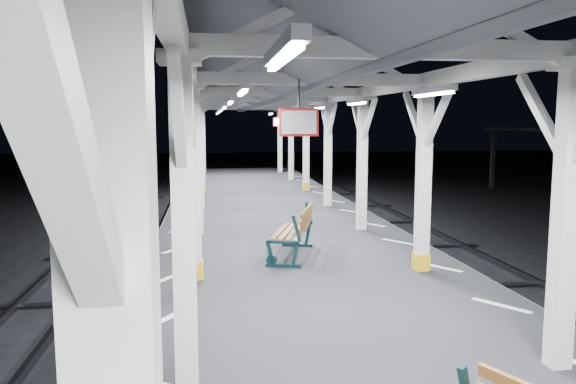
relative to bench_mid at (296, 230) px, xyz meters
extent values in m
plane|color=black|center=(0.05, -3.41, -1.53)|extent=(120.00, 120.00, 0.00)
cube|color=black|center=(0.05, -3.41, -1.03)|extent=(6.00, 50.00, 1.00)
cube|color=silver|center=(-2.40, -3.41, -0.53)|extent=(1.00, 48.00, 0.01)
cube|color=silver|center=(2.50, -3.41, -0.53)|extent=(1.00, 48.00, 0.01)
cube|color=silver|center=(-1.95, -8.86, 2.22)|extent=(0.10, 0.99, 0.99)
cube|color=silver|center=(-1.95, -9.96, 2.22)|extent=(0.10, 0.99, 0.99)
cube|color=silver|center=(-1.95, -5.41, 1.07)|extent=(0.22, 0.22, 3.20)
cube|color=silver|center=(-1.95, -5.41, 2.73)|extent=(0.40, 0.40, 0.12)
cube|color=silver|center=(-1.95, -4.86, 2.22)|extent=(0.10, 0.99, 0.99)
cube|color=silver|center=(-1.95, -5.96, 2.22)|extent=(0.10, 0.99, 0.99)
cube|color=silver|center=(-1.95, -1.41, 1.07)|extent=(0.22, 0.22, 3.20)
cube|color=silver|center=(-1.95, -1.41, 2.73)|extent=(0.40, 0.40, 0.12)
cube|color=gold|center=(-1.95, -1.41, -0.35)|extent=(0.26, 0.26, 0.30)
cube|color=silver|center=(-1.95, -0.86, 2.22)|extent=(0.10, 0.99, 0.99)
cube|color=silver|center=(-1.95, -1.96, 2.22)|extent=(0.10, 0.99, 0.99)
cube|color=silver|center=(-1.95, 2.59, 1.07)|extent=(0.22, 0.22, 3.20)
cube|color=silver|center=(-1.95, 2.59, 2.73)|extent=(0.40, 0.40, 0.12)
cube|color=silver|center=(-1.95, 3.14, 2.22)|extent=(0.10, 0.99, 0.99)
cube|color=silver|center=(-1.95, 2.04, 2.22)|extent=(0.10, 0.99, 0.99)
cube|color=silver|center=(-1.95, 6.59, 1.07)|extent=(0.22, 0.22, 3.20)
cube|color=silver|center=(-1.95, 6.59, 2.73)|extent=(0.40, 0.40, 0.12)
cube|color=silver|center=(-1.95, 7.14, 2.22)|extent=(0.10, 0.99, 0.99)
cube|color=silver|center=(-1.95, 6.04, 2.22)|extent=(0.10, 0.99, 0.99)
cube|color=silver|center=(-1.95, 10.59, 1.07)|extent=(0.22, 0.22, 3.20)
cube|color=silver|center=(-1.95, 10.59, 2.73)|extent=(0.40, 0.40, 0.12)
cube|color=gold|center=(-1.95, 10.59, -0.35)|extent=(0.26, 0.26, 0.30)
cube|color=silver|center=(-1.95, 11.14, 2.22)|extent=(0.10, 0.99, 0.99)
cube|color=silver|center=(-1.95, 10.04, 2.22)|extent=(0.10, 0.99, 0.99)
cube|color=silver|center=(-1.95, 14.59, 1.07)|extent=(0.22, 0.22, 3.20)
cube|color=silver|center=(-1.95, 14.59, 2.73)|extent=(0.40, 0.40, 0.12)
cube|color=silver|center=(-1.95, 15.14, 2.22)|extent=(0.10, 0.99, 0.99)
cube|color=silver|center=(-1.95, 14.04, 2.22)|extent=(0.10, 0.99, 0.99)
cube|color=silver|center=(-1.95, 18.59, 1.07)|extent=(0.22, 0.22, 3.20)
cube|color=silver|center=(-1.95, 18.59, 2.73)|extent=(0.40, 0.40, 0.12)
cube|color=silver|center=(-1.95, 19.14, 2.22)|extent=(0.10, 0.99, 0.99)
cube|color=silver|center=(-1.95, 18.04, 2.22)|extent=(0.10, 0.99, 0.99)
cube|color=silver|center=(2.05, -5.41, 1.07)|extent=(0.22, 0.22, 3.20)
cube|color=silver|center=(2.05, -5.41, 2.73)|extent=(0.40, 0.40, 0.12)
cube|color=silver|center=(2.05, -4.86, 2.22)|extent=(0.10, 0.99, 0.99)
cube|color=silver|center=(2.05, -1.41, 1.07)|extent=(0.22, 0.22, 3.20)
cube|color=silver|center=(2.05, -1.41, 2.73)|extent=(0.40, 0.40, 0.12)
cube|color=gold|center=(2.05, -1.41, -0.35)|extent=(0.26, 0.26, 0.30)
cube|color=silver|center=(2.05, -0.86, 2.22)|extent=(0.10, 0.99, 0.99)
cube|color=silver|center=(2.05, -1.96, 2.22)|extent=(0.10, 0.99, 0.99)
cube|color=silver|center=(2.05, 2.59, 1.07)|extent=(0.22, 0.22, 3.20)
cube|color=silver|center=(2.05, 2.59, 2.73)|extent=(0.40, 0.40, 0.12)
cube|color=silver|center=(2.05, 3.14, 2.22)|extent=(0.10, 0.99, 0.99)
cube|color=silver|center=(2.05, 2.04, 2.22)|extent=(0.10, 0.99, 0.99)
cube|color=silver|center=(2.05, 6.59, 1.07)|extent=(0.22, 0.22, 3.20)
cube|color=silver|center=(2.05, 6.59, 2.73)|extent=(0.40, 0.40, 0.12)
cube|color=silver|center=(2.05, 7.14, 2.22)|extent=(0.10, 0.99, 0.99)
cube|color=silver|center=(2.05, 6.04, 2.22)|extent=(0.10, 0.99, 0.99)
cube|color=silver|center=(2.05, 10.59, 1.07)|extent=(0.22, 0.22, 3.20)
cube|color=silver|center=(2.05, 10.59, 2.73)|extent=(0.40, 0.40, 0.12)
cube|color=gold|center=(2.05, 10.59, -0.35)|extent=(0.26, 0.26, 0.30)
cube|color=silver|center=(2.05, 11.14, 2.22)|extent=(0.10, 0.99, 0.99)
cube|color=silver|center=(2.05, 10.04, 2.22)|extent=(0.10, 0.99, 0.99)
cube|color=silver|center=(2.05, 14.59, 1.07)|extent=(0.22, 0.22, 3.20)
cube|color=silver|center=(2.05, 14.59, 2.73)|extent=(0.40, 0.40, 0.12)
cube|color=silver|center=(2.05, 15.14, 2.22)|extent=(0.10, 0.99, 0.99)
cube|color=silver|center=(2.05, 14.04, 2.22)|extent=(0.10, 0.99, 0.99)
cube|color=silver|center=(2.05, 18.59, 1.07)|extent=(0.22, 0.22, 3.20)
cube|color=silver|center=(2.05, 18.59, 2.73)|extent=(0.40, 0.40, 0.12)
cube|color=silver|center=(2.05, 19.14, 2.22)|extent=(0.10, 0.99, 0.99)
cube|color=silver|center=(2.05, 18.04, 2.22)|extent=(0.10, 0.99, 0.99)
cube|color=silver|center=(-1.95, -3.41, 2.85)|extent=(0.18, 48.00, 0.24)
cube|color=silver|center=(2.05, -3.41, 2.85)|extent=(0.18, 48.00, 0.24)
cube|color=silver|center=(0.05, -5.41, 2.85)|extent=(4.20, 0.14, 0.20)
cube|color=silver|center=(0.05, -1.41, 2.85)|extent=(4.20, 0.14, 0.20)
cube|color=silver|center=(0.05, 2.59, 2.85)|extent=(4.20, 0.14, 0.20)
cube|color=silver|center=(0.05, 6.59, 2.85)|extent=(4.20, 0.14, 0.20)
cube|color=silver|center=(0.05, 10.59, 2.85)|extent=(4.20, 0.14, 0.20)
cube|color=silver|center=(0.05, 14.59, 2.85)|extent=(4.20, 0.14, 0.20)
cube|color=silver|center=(0.05, 18.59, 2.85)|extent=(4.20, 0.14, 0.20)
cube|color=#54565C|center=(-1.25, -3.41, 3.39)|extent=(2.80, 49.00, 1.45)
cube|color=#54565C|center=(1.35, -3.41, 3.39)|extent=(2.80, 49.00, 1.45)
cube|color=silver|center=(-1.25, -7.41, 2.57)|extent=(0.10, 1.35, 0.08)
cube|color=white|center=(-1.25, -7.41, 2.52)|extent=(0.05, 1.25, 0.05)
cube|color=silver|center=(-1.25, -3.41, 2.57)|extent=(0.10, 1.35, 0.08)
cube|color=white|center=(-1.25, -3.41, 2.52)|extent=(0.05, 1.25, 0.05)
cube|color=silver|center=(-1.25, 0.59, 2.57)|extent=(0.10, 1.35, 0.08)
cube|color=white|center=(-1.25, 0.59, 2.52)|extent=(0.05, 1.25, 0.05)
cube|color=silver|center=(-1.25, 4.59, 2.57)|extent=(0.10, 1.35, 0.08)
cube|color=white|center=(-1.25, 4.59, 2.52)|extent=(0.05, 1.25, 0.05)
cube|color=silver|center=(-1.25, 8.59, 2.57)|extent=(0.10, 1.35, 0.08)
cube|color=white|center=(-1.25, 8.59, 2.52)|extent=(0.05, 1.25, 0.05)
cube|color=silver|center=(-1.25, 12.59, 2.57)|extent=(0.10, 1.35, 0.08)
cube|color=white|center=(-1.25, 12.59, 2.52)|extent=(0.05, 1.25, 0.05)
cube|color=silver|center=(-1.25, 16.59, 2.57)|extent=(0.10, 1.35, 0.08)
cube|color=white|center=(-1.25, 16.59, 2.52)|extent=(0.05, 1.25, 0.05)
cube|color=silver|center=(1.35, -3.41, 2.57)|extent=(0.10, 1.35, 0.08)
cube|color=white|center=(1.35, -3.41, 2.52)|extent=(0.05, 1.25, 0.05)
cube|color=silver|center=(1.35, 0.59, 2.57)|extent=(0.10, 1.35, 0.08)
cube|color=white|center=(1.35, 0.59, 2.52)|extent=(0.05, 1.25, 0.05)
cube|color=silver|center=(1.35, 4.59, 2.57)|extent=(0.10, 1.35, 0.08)
cube|color=white|center=(1.35, 4.59, 2.52)|extent=(0.05, 1.25, 0.05)
cube|color=silver|center=(1.35, 8.59, 2.57)|extent=(0.10, 1.35, 0.08)
cube|color=white|center=(1.35, 8.59, 2.52)|extent=(0.05, 1.25, 0.05)
cube|color=silver|center=(1.35, 12.59, 2.57)|extent=(0.10, 1.35, 0.08)
cube|color=white|center=(1.35, 12.59, 2.52)|extent=(0.05, 1.25, 0.05)
cube|color=silver|center=(1.35, 16.59, 2.57)|extent=(0.10, 1.35, 0.08)
cube|color=white|center=(1.35, 16.59, 2.52)|extent=(0.05, 1.25, 0.05)
cylinder|color=black|center=(-0.57, -3.81, 2.49)|extent=(0.02, 0.02, 0.36)
cube|color=red|center=(-0.57, -3.81, 2.13)|extent=(0.50, 0.03, 0.35)
cube|color=white|center=(-0.57, -3.81, 2.13)|extent=(0.44, 0.05, 0.29)
cylinder|color=black|center=(1.28, 12.82, 2.49)|extent=(0.02, 0.02, 0.36)
cube|color=red|center=(1.28, 12.82, 2.13)|extent=(0.50, 0.03, 0.35)
cube|color=white|center=(1.28, 12.82, 2.13)|extent=(0.44, 0.05, 0.29)
cube|color=black|center=(14.05, 18.59, 0.12)|extent=(0.20, 0.20, 3.30)
sphere|color=silver|center=(14.05, 12.59, 1.69)|extent=(0.20, 0.20, 0.20)
sphere|color=silver|center=(14.05, 18.59, 1.69)|extent=(0.20, 0.20, 0.20)
cube|color=#0F2A2D|center=(-0.37, -0.81, -0.50)|extent=(0.65, 0.26, 0.07)
cube|color=#0F2A2D|center=(-0.60, -0.74, -0.28)|extent=(0.18, 0.10, 0.51)
cube|color=#0F2A2D|center=(-0.16, -0.88, -0.28)|extent=(0.16, 0.10, 0.51)
cube|color=#0F2A2D|center=(-0.13, -0.89, 0.21)|extent=(0.19, 0.11, 0.48)
cube|color=#0F2A2D|center=(0.17, 0.88, -0.50)|extent=(0.65, 0.26, 0.07)
cube|color=#0F2A2D|center=(-0.07, 0.95, -0.28)|extent=(0.18, 0.10, 0.51)
cube|color=#0F2A2D|center=(0.38, 0.81, -0.28)|extent=(0.16, 0.10, 0.51)
cube|color=#0F2A2D|center=(0.40, 0.80, 0.21)|extent=(0.19, 0.11, 0.48)
cube|color=brown|center=(-0.31, 0.10, -0.03)|extent=(0.60, 1.63, 0.04)
cube|color=brown|center=(-0.17, 0.06, -0.03)|extent=(0.60, 1.63, 0.04)
cube|color=brown|center=(-0.04, 0.01, -0.03)|extent=(0.60, 1.63, 0.04)
cube|color=brown|center=(0.10, -0.03, -0.03)|extent=(0.60, 1.63, 0.04)
cube|color=brown|center=(0.17, -0.05, 0.12)|extent=(0.56, 1.62, 0.10)
cube|color=brown|center=(0.19, -0.06, 0.27)|extent=(0.56, 1.62, 0.10)
cube|color=brown|center=(0.22, -0.07, 0.41)|extent=(0.56, 1.62, 0.10)
camera|label=1|loc=(-1.70, -10.81, 2.14)|focal=35.00mm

